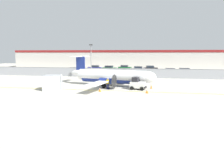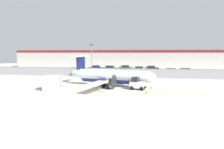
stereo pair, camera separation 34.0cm
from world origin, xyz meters
TOP-DOWN VIEW (x-y plane):
  - ground_plane at (0.00, 2.00)m, footprint 140.00×140.00m
  - perimeter_fence at (0.00, 18.00)m, footprint 98.00×0.10m
  - parking_lot_strip at (0.00, 29.50)m, footprint 98.00×17.00m
  - background_building at (0.00, 47.99)m, footprint 91.00×8.10m
  - commuter_airplane at (-1.12, 6.24)m, footprint 15.12×15.96m
  - baggage_tug at (3.09, 3.57)m, footprint 2.51×1.78m
  - ground_crew_worker at (-1.33, 3.17)m, footprint 0.50×0.47m
  - cargo_container at (-9.20, 1.06)m, footprint 2.69×2.36m
  - traffic_cone_near_left at (5.15, 4.98)m, footprint 0.36×0.36m
  - traffic_cone_near_right at (4.50, 1.09)m, footprint 0.36×0.36m
  - traffic_cone_far_left at (-2.06, 0.99)m, footprint 0.36×0.36m
  - parked_car_0 at (-14.52, 23.90)m, footprint 4.35×2.34m
  - parked_car_1 at (-11.21, 33.77)m, footprint 4.22×2.04m
  - parked_car_2 at (-6.49, 32.76)m, footprint 4.39×2.45m
  - parked_car_3 at (-2.16, 35.92)m, footprint 4.25×2.11m
  - parked_car_4 at (2.02, 30.93)m, footprint 4.38×2.42m
  - parked_car_5 at (5.64, 34.80)m, footprint 4.39×2.42m
  - parked_car_6 at (10.35, 25.19)m, footprint 4.23×2.06m
  - parked_car_7 at (13.76, 26.34)m, footprint 4.24×2.08m
  - apron_light_pole at (-7.08, 14.58)m, footprint 0.70×0.30m

SIDE VIEW (x-z plane):
  - ground_plane at x=0.00m, z-range 0.00..0.01m
  - parking_lot_strip at x=0.00m, z-range 0.00..0.12m
  - traffic_cone_near_left at x=5.15m, z-range -0.01..0.63m
  - traffic_cone_near_right at x=4.50m, z-range -0.01..0.63m
  - traffic_cone_far_left at x=-2.06m, z-range -0.01..0.63m
  - baggage_tug at x=3.09m, z-range -0.08..1.80m
  - parked_car_0 at x=-14.52m, z-range 0.10..1.68m
  - parked_car_1 at x=-11.21m, z-range 0.10..1.68m
  - parked_car_2 at x=-6.49m, z-range 0.10..1.68m
  - parked_car_3 at x=-2.16m, z-range 0.10..1.68m
  - parked_car_4 at x=2.02m, z-range 0.10..1.68m
  - parked_car_5 at x=5.64m, z-range 0.10..1.68m
  - parked_car_6 at x=10.35m, z-range 0.10..1.68m
  - parked_car_7 at x=13.76m, z-range 0.10..1.68m
  - ground_crew_worker at x=-1.33m, z-range 0.10..1.80m
  - cargo_container at x=-9.20m, z-range 0.00..2.20m
  - perimeter_fence at x=0.00m, z-range 0.07..2.17m
  - commuter_airplane at x=-1.12m, z-range -0.86..4.06m
  - background_building at x=0.00m, z-range 0.01..6.51m
  - apron_light_pole at x=-7.08m, z-range 0.67..7.94m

